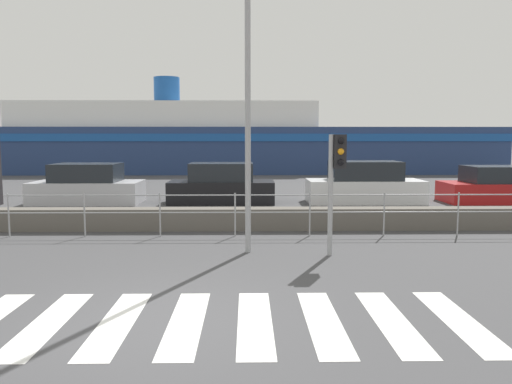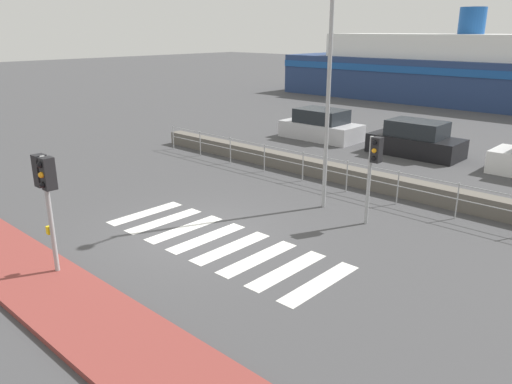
{
  "view_description": "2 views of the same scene",
  "coord_description": "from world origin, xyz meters",
  "px_view_note": "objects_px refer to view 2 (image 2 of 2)",
  "views": [
    {
      "loc": [
        1.22,
        -6.32,
        2.4
      ],
      "look_at": [
        1.37,
        2.0,
        1.5
      ],
      "focal_mm": 35.0,
      "sensor_mm": 36.0,
      "label": 1
    },
    {
      "loc": [
        9.47,
        -7.92,
        5.17
      ],
      "look_at": [
        1.23,
        1.0,
        1.2
      ],
      "focal_mm": 35.0,
      "sensor_mm": 36.0,
      "label": 2
    }
  ],
  "objects_px": {
    "traffic_light_near": "(46,184)",
    "parked_car_silver": "(321,126)",
    "parked_car_black": "(416,141)",
    "traffic_light_far": "(374,161)",
    "streetlamp": "(325,69)"
  },
  "relations": [
    {
      "from": "traffic_light_near",
      "to": "parked_car_silver",
      "type": "distance_m",
      "value": 16.39
    },
    {
      "from": "traffic_light_near",
      "to": "parked_car_black",
      "type": "distance_m",
      "value": 15.85
    },
    {
      "from": "parked_car_silver",
      "to": "parked_car_black",
      "type": "xyz_separation_m",
      "value": [
        4.97,
        -0.0,
        0.01
      ]
    },
    {
      "from": "traffic_light_far",
      "to": "streetlamp",
      "type": "relative_size",
      "value": 0.37
    },
    {
      "from": "traffic_light_near",
      "to": "streetlamp",
      "type": "bearing_deg",
      "value": 77.2
    },
    {
      "from": "traffic_light_near",
      "to": "parked_car_silver",
      "type": "bearing_deg",
      "value": 105.1
    },
    {
      "from": "parked_car_silver",
      "to": "parked_car_black",
      "type": "distance_m",
      "value": 4.97
    },
    {
      "from": "traffic_light_far",
      "to": "streetlamp",
      "type": "xyz_separation_m",
      "value": [
        -1.79,
        0.12,
        2.31
      ]
    },
    {
      "from": "traffic_light_near",
      "to": "traffic_light_far",
      "type": "xyz_separation_m",
      "value": [
        3.48,
        7.31,
        -0.29
      ]
    },
    {
      "from": "traffic_light_far",
      "to": "parked_car_black",
      "type": "xyz_separation_m",
      "value": [
        -2.76,
        8.45,
        -1.19
      ]
    },
    {
      "from": "streetlamp",
      "to": "parked_car_silver",
      "type": "distance_m",
      "value": 10.81
    },
    {
      "from": "traffic_light_near",
      "to": "streetlamp",
      "type": "xyz_separation_m",
      "value": [
        1.69,
        7.43,
        2.02
      ]
    },
    {
      "from": "traffic_light_far",
      "to": "parked_car_black",
      "type": "height_order",
      "value": "traffic_light_far"
    },
    {
      "from": "streetlamp",
      "to": "parked_car_black",
      "type": "height_order",
      "value": "streetlamp"
    },
    {
      "from": "streetlamp",
      "to": "parked_car_black",
      "type": "distance_m",
      "value": 9.08
    }
  ]
}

